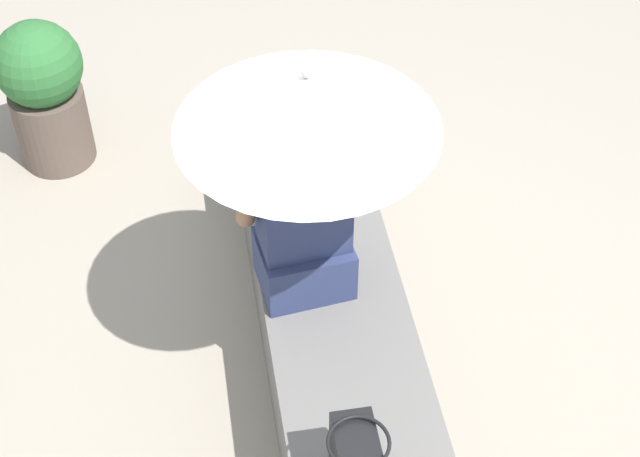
% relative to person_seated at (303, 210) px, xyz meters
% --- Properties ---
extents(ground_plane, '(14.00, 14.00, 0.00)m').
position_rel_person_seated_xyz_m(ground_plane, '(0.13, 0.10, -0.85)').
color(ground_plane, '#9E9384').
extents(stone_bench, '(2.79, 0.55, 0.46)m').
position_rel_person_seated_xyz_m(stone_bench, '(0.13, 0.10, -0.62)').
color(stone_bench, slate).
rests_on(stone_bench, ground).
extents(person_seated, '(0.32, 0.49, 0.90)m').
position_rel_person_seated_xyz_m(person_seated, '(0.00, 0.00, 0.00)').
color(person_seated, navy).
rests_on(person_seated, stone_bench).
extents(parasol, '(0.87, 0.87, 1.06)m').
position_rel_person_seated_xyz_m(parasol, '(0.09, 0.00, 0.55)').
color(parasol, '#B7B7BC').
rests_on(parasol, stone_bench).
extents(magazine, '(0.33, 0.29, 0.01)m').
position_rel_person_seated_xyz_m(magazine, '(-0.74, 0.06, -0.38)').
color(magazine, '#D83866').
rests_on(magazine, stone_bench).
extents(planter_far, '(0.42, 0.42, 0.79)m').
position_rel_person_seated_xyz_m(planter_far, '(-1.48, -1.05, -0.43)').
color(planter_far, brown).
rests_on(planter_far, ground).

